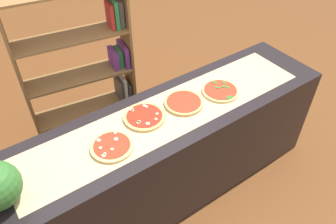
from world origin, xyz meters
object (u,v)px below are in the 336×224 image
object	(u,v)px
pizza_mushroom_1	(144,117)
pizza_spinach_3	(220,91)
pizza_mushroom_0	(112,146)
pizza_plain_2	(184,103)
bookshelf	(93,78)

from	to	relation	value
pizza_mushroom_1	pizza_spinach_3	world-z (taller)	pizza_mushroom_1
pizza_mushroom_0	pizza_plain_2	bearing A→B (deg)	7.37
pizza_plain_2	pizza_spinach_3	size ratio (longest dim) A/B	1.01
pizza_mushroom_0	pizza_plain_2	xyz separation A→B (m)	(0.64, 0.08, 0.00)
pizza_plain_2	pizza_spinach_3	distance (m)	0.32
pizza_spinach_3	bookshelf	bearing A→B (deg)	123.02
pizza_mushroom_0	pizza_plain_2	distance (m)	0.64
bookshelf	pizza_mushroom_0	bearing A→B (deg)	-107.32
pizza_mushroom_0	bookshelf	world-z (taller)	bookshelf
pizza_mushroom_1	bookshelf	distance (m)	0.92
pizza_spinach_3	pizza_mushroom_0	bearing A→B (deg)	-177.84
pizza_plain_2	pizza_spinach_3	xyz separation A→B (m)	(0.32, -0.05, -0.00)
pizza_mushroom_0	pizza_mushroom_1	world-z (taller)	same
pizza_mushroom_1	pizza_spinach_3	xyz separation A→B (m)	(0.64, -0.08, -0.00)
pizza_mushroom_1	pizza_plain_2	world-z (taller)	pizza_mushroom_1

